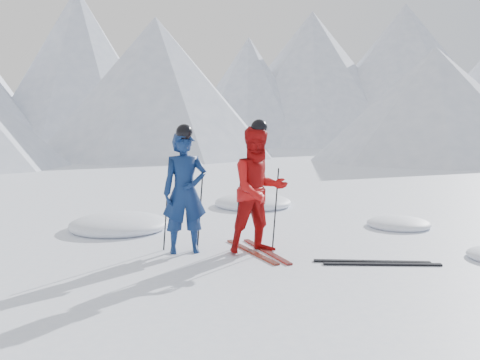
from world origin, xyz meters
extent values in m
plane|color=white|center=(0.00, 0.00, 0.00)|extent=(160.00, 160.00, 0.00)
cone|color=#B2BCD1|center=(-11.51, 40.48, 7.17)|extent=(23.96, 23.96, 14.35)
cone|color=#B2BCD1|center=(-5.08, 51.27, 5.96)|extent=(17.69, 17.69, 11.93)
cone|color=#B2BCD1|center=(4.51, 43.52, 5.42)|extent=(19.63, 19.63, 10.85)
cone|color=#B2BCD1|center=(11.74, 46.25, 7.07)|extent=(23.31, 23.31, 14.15)
cone|color=#B2BCD1|center=(21.49, 44.84, 7.44)|extent=(28.94, 28.94, 14.88)
cone|color=#B2BCD1|center=(12.00, 20.00, 3.25)|extent=(14.00, 14.00, 6.50)
cone|color=#B2BCD1|center=(-4.00, 26.00, 4.50)|extent=(16.00, 16.00, 9.00)
imported|color=#0D224F|center=(-2.55, 0.03, 0.96)|extent=(0.75, 0.53, 1.93)
imported|color=#A80D0D|center=(-1.39, -0.11, 1.00)|extent=(1.15, 1.00, 2.00)
cylinder|color=black|center=(-2.85, 0.18, 0.64)|extent=(0.13, 0.09, 1.28)
cylinder|color=black|center=(-2.30, 0.28, 0.64)|extent=(0.13, 0.08, 1.28)
cylinder|color=black|center=(-1.69, 0.14, 0.67)|extent=(0.13, 0.10, 1.33)
cylinder|color=black|center=(-1.09, 0.04, 0.67)|extent=(0.13, 0.09, 1.33)
cube|color=black|center=(-1.51, -0.11, 0.01)|extent=(0.62, 1.64, 0.03)
cube|color=black|center=(-1.27, -0.11, 0.01)|extent=(0.51, 1.67, 0.03)
cube|color=black|center=(0.17, -0.93, 0.01)|extent=(1.69, 0.41, 0.03)
cube|color=black|center=(0.27, -1.08, 0.01)|extent=(1.69, 0.35, 0.03)
ellipsoid|color=white|center=(-3.81, 2.01, 0.00)|extent=(1.92, 1.92, 0.42)
ellipsoid|color=white|center=(1.71, 1.58, 0.00)|extent=(1.25, 1.25, 0.28)
ellipsoid|color=white|center=(-0.80, 4.49, 0.00)|extent=(1.93, 1.93, 0.42)
camera|label=1|loc=(-2.65, -7.95, 2.01)|focal=38.00mm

